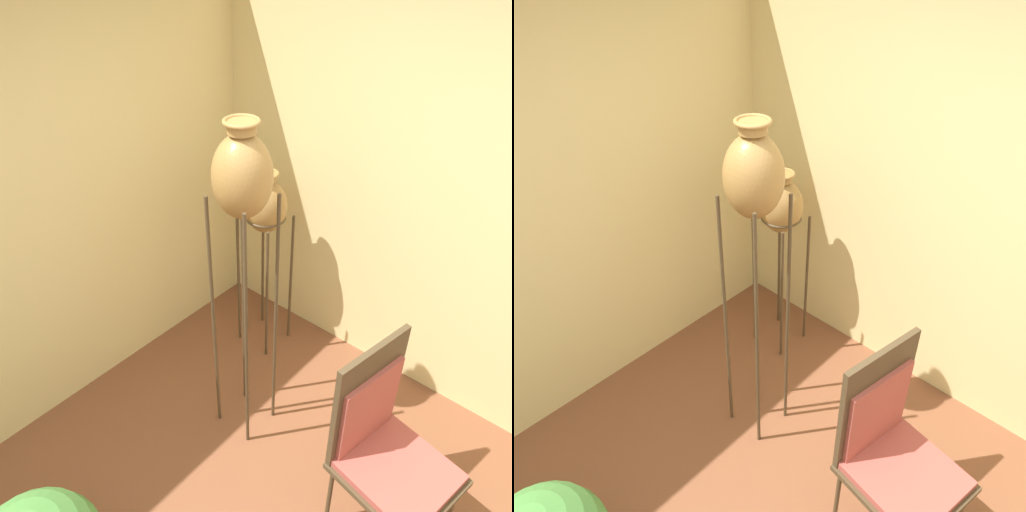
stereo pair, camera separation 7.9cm
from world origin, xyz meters
The scene contains 4 objects.
wall_right centered at (1.94, 0.00, 1.35)m, with size 0.06×7.83×2.70m.
vase_stand_tall centered at (0.89, 0.89, 1.69)m, with size 0.29×0.29×2.01m.
vase_stand_medium centered at (1.54, 1.29, 1.14)m, with size 0.29×0.29×1.41m.
chair centered at (0.86, -0.05, 0.65)m, with size 0.57×0.59×1.18m.
Camera 1 is at (-0.65, -0.55, 2.75)m, focal length 35.00 mm.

